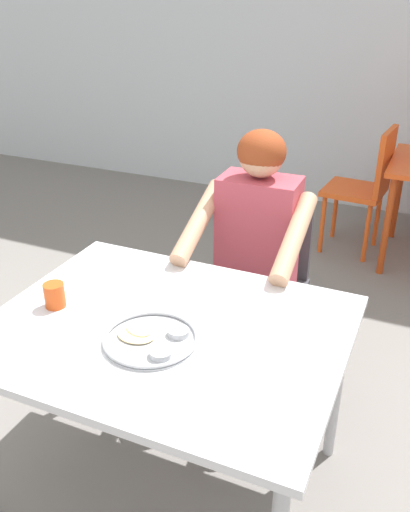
% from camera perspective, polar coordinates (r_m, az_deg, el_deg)
% --- Properties ---
extents(ground_plane, '(12.00, 12.00, 0.05)m').
position_cam_1_polar(ground_plane, '(2.32, -2.94, -23.47)').
color(ground_plane, slate).
extents(table_foreground, '(1.17, 0.92, 0.74)m').
position_cam_1_polar(table_foreground, '(1.86, -4.04, -9.03)').
color(table_foreground, silver).
rests_on(table_foreground, ground).
extents(thali_tray, '(0.30, 0.30, 0.03)m').
position_cam_1_polar(thali_tray, '(1.75, -5.62, -8.60)').
color(thali_tray, '#B7BABF').
rests_on(thali_tray, table_foreground).
extents(drinking_cup, '(0.07, 0.07, 0.09)m').
position_cam_1_polar(drinking_cup, '(1.97, -15.46, -3.90)').
color(drinking_cup, '#D84C19').
rests_on(drinking_cup, table_foreground).
extents(chair_foreground, '(0.41, 0.44, 0.81)m').
position_cam_1_polar(chair_foreground, '(2.66, 6.13, -2.25)').
color(chair_foreground, '#3F3F44').
rests_on(chair_foreground, ground).
extents(diner_foreground, '(0.49, 0.55, 1.22)m').
position_cam_1_polar(diner_foreground, '(2.36, 4.84, 0.75)').
color(diner_foreground, '#3F3F3F').
rests_on(diner_foreground, ground).
extents(chair_red_left, '(0.43, 0.42, 0.89)m').
position_cam_1_polar(chair_red_left, '(3.93, 16.56, 7.35)').
color(chair_red_left, '#DF501A').
rests_on(chair_red_left, ground).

